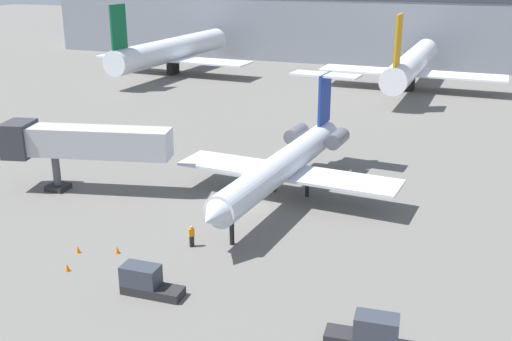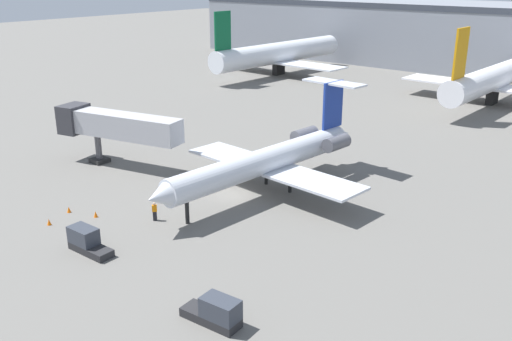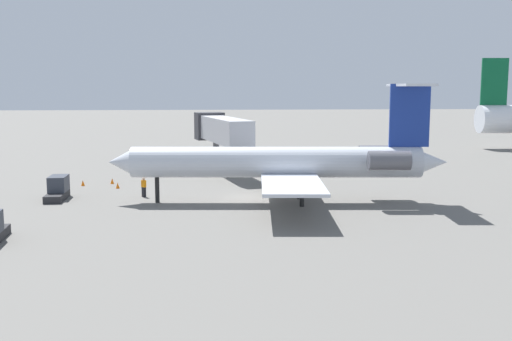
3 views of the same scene
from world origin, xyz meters
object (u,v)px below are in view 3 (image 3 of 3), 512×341
(ground_crew_marshaller, at_px, (144,187))
(traffic_cone_near, at_px, (83,183))
(regional_jet, at_px, (288,161))
(baggage_tug_trailing, at_px, (58,189))
(jet_bridge, at_px, (221,130))
(traffic_cone_mid, at_px, (118,185))
(traffic_cone_far, at_px, (112,181))

(ground_crew_marshaller, xyz_separation_m, traffic_cone_near, (-6.30, -6.45, -0.58))
(regional_jet, xyz_separation_m, baggage_tug_trailing, (-3.17, -19.15, -2.59))
(jet_bridge, distance_m, baggage_tug_trailing, 20.97)
(ground_crew_marshaller, bearing_deg, traffic_cone_near, -134.30)
(jet_bridge, bearing_deg, ground_crew_marshaller, -24.83)
(jet_bridge, distance_m, traffic_cone_mid, 14.82)
(regional_jet, height_order, baggage_tug_trailing, regional_jet)
(ground_crew_marshaller, height_order, traffic_cone_far, ground_crew_marshaller)
(baggage_tug_trailing, relative_size, traffic_cone_near, 7.36)
(traffic_cone_near, height_order, traffic_cone_far, same)
(traffic_cone_near, distance_m, traffic_cone_mid, 3.93)
(ground_crew_marshaller, height_order, baggage_tug_trailing, baggage_tug_trailing)
(baggage_tug_trailing, height_order, traffic_cone_far, baggage_tug_trailing)
(regional_jet, distance_m, ground_crew_marshaller, 12.78)
(traffic_cone_mid, bearing_deg, traffic_cone_far, -160.94)
(baggage_tug_trailing, height_order, traffic_cone_mid, baggage_tug_trailing)
(baggage_tug_trailing, bearing_deg, jet_bridge, 137.26)
(jet_bridge, bearing_deg, baggage_tug_trailing, -42.74)
(traffic_cone_mid, bearing_deg, traffic_cone_near, -115.79)
(jet_bridge, bearing_deg, traffic_cone_near, -57.36)
(traffic_cone_near, xyz_separation_m, traffic_cone_mid, (1.71, 3.54, 0.00))
(jet_bridge, relative_size, traffic_cone_mid, 28.23)
(baggage_tug_trailing, relative_size, traffic_cone_far, 7.36)
(traffic_cone_near, bearing_deg, regional_jet, 62.11)
(regional_jet, relative_size, ground_crew_marshaller, 16.29)
(regional_jet, bearing_deg, traffic_cone_mid, -118.37)
(jet_bridge, xyz_separation_m, traffic_cone_near, (8.53, -13.31, -4.40))
(regional_jet, bearing_deg, baggage_tug_trailing, -99.38)
(traffic_cone_mid, bearing_deg, regional_jet, 61.63)
(jet_bridge, relative_size, traffic_cone_near, 28.23)
(jet_bridge, xyz_separation_m, traffic_cone_far, (7.51, -10.72, -4.40))
(baggage_tug_trailing, bearing_deg, ground_crew_marshaller, 92.53)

